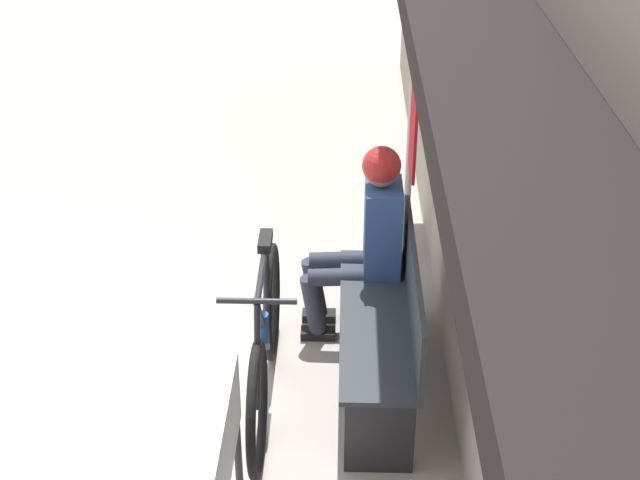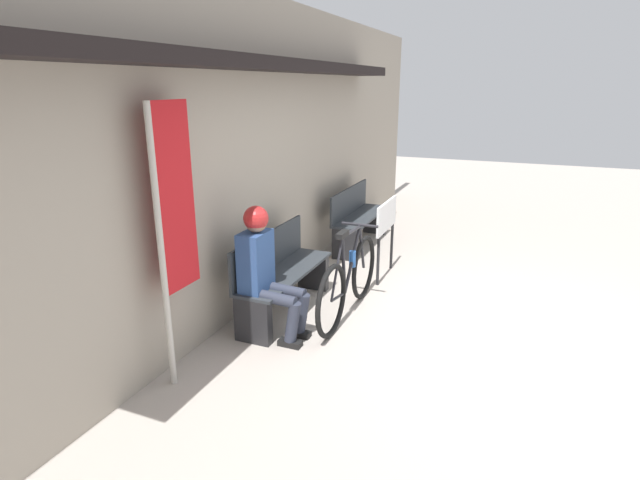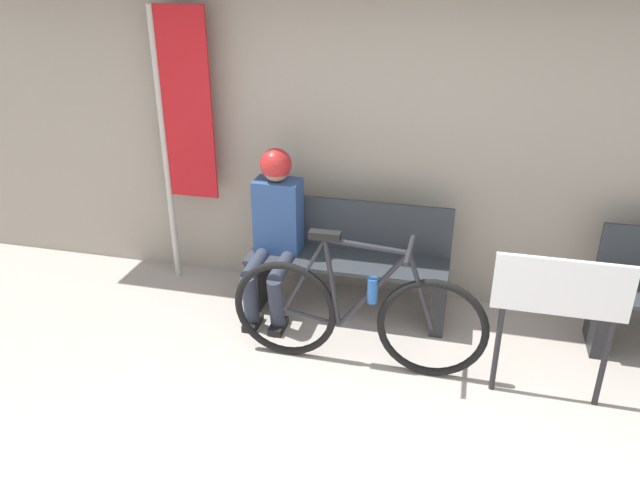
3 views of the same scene
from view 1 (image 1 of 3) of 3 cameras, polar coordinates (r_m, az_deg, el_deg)
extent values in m
plane|color=#ADA399|center=(5.45, -16.75, -9.60)|extent=(24.00, 24.00, 0.00)
cube|color=#9E9384|center=(4.40, 10.72, 5.84)|extent=(12.00, 0.12, 3.20)
cube|color=#2D3338|center=(5.08, 3.66, -5.08)|extent=(1.50, 0.42, 0.03)
cube|color=#2D3338|center=(4.98, 5.99, -3.06)|extent=(1.50, 0.03, 0.40)
cube|color=#232326|center=(5.79, 3.40, -3.03)|extent=(0.10, 0.36, 0.43)
cube|color=#232326|center=(4.68, 3.80, -12.30)|extent=(0.10, 0.36, 0.43)
torus|color=black|center=(5.39, -3.09, -3.97)|extent=(0.72, 0.05, 0.72)
torus|color=black|center=(4.61, -4.04, -10.74)|extent=(0.72, 0.05, 0.72)
cylinder|color=#232328|center=(4.65, -3.77, -2.14)|extent=(0.53, 0.03, 0.07)
cylinder|color=#232328|center=(4.78, -3.70, -5.61)|extent=(0.46, 0.03, 0.60)
cylinder|color=#232328|center=(4.99, -3.45, -3.68)|extent=(0.13, 0.03, 0.62)
cylinder|color=#232328|center=(5.26, -3.24, -5.39)|extent=(0.38, 0.03, 0.09)
cylinder|color=#232328|center=(5.13, -3.29, -2.24)|extent=(0.30, 0.02, 0.57)
cylinder|color=#232328|center=(4.51, -4.05, -7.50)|extent=(0.21, 0.03, 0.53)
cube|color=black|center=(4.85, -3.52, -0.06)|extent=(0.20, 0.07, 0.05)
cylinder|color=#232328|center=(4.42, -4.07, -3.92)|extent=(0.03, 0.40, 0.03)
cylinder|color=#235199|center=(4.78, -3.70, -5.61)|extent=(0.07, 0.07, 0.17)
cylinder|color=#2D3342|center=(5.61, 1.41, -1.30)|extent=(0.11, 0.41, 0.13)
cylinder|color=#2D3342|center=(5.72, -0.36, -3.03)|extent=(0.11, 0.17, 0.40)
cube|color=black|center=(5.85, -0.06, -4.86)|extent=(0.10, 0.22, 0.06)
cylinder|color=#2D3342|center=(5.44, 1.39, -2.38)|extent=(0.11, 0.41, 0.13)
cylinder|color=#2D3342|center=(5.56, -0.44, -4.14)|extent=(0.11, 0.17, 0.40)
cube|color=black|center=(5.68, -0.12, -6.00)|extent=(0.10, 0.22, 0.06)
cube|color=#2D4C84|center=(5.39, 4.03, 0.79)|extent=(0.34, 0.22, 0.56)
sphere|color=#9E7556|center=(5.21, 3.96, 4.47)|extent=(0.20, 0.20, 0.20)
sphere|color=#B22323|center=(5.20, 3.97, 4.77)|extent=(0.23, 0.23, 0.23)
cylinder|color=#B7B2A8|center=(6.15, 5.90, 8.16)|extent=(0.05, 0.05, 2.21)
cube|color=red|center=(5.81, 6.23, 10.81)|extent=(0.40, 0.02, 1.45)
cylinder|color=#232326|center=(4.35, -5.19, -14.75)|extent=(0.04, 0.04, 0.60)
cube|color=white|center=(3.80, -6.04, -12.80)|extent=(0.78, 0.03, 0.36)
camera|label=2|loc=(8.79, -12.37, 22.28)|focal=28.00mm
camera|label=3|loc=(5.19, -47.78, 11.73)|focal=35.00mm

